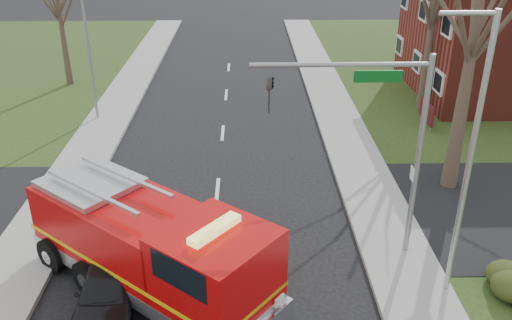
{
  "coord_description": "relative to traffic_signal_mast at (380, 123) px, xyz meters",
  "views": [
    {
      "loc": [
        1.19,
        -13.46,
        10.72
      ],
      "look_at": [
        1.55,
        4.65,
        2.0
      ],
      "focal_mm": 38.0,
      "sensor_mm": 36.0,
      "label": 1
    }
  ],
  "objects": [
    {
      "name": "parked_car_maroon",
      "position": [
        -8.01,
        -2.5,
        -4.01
      ],
      "size": [
        1.87,
        4.17,
        1.39
      ],
      "primitive_type": "imported",
      "rotation": [
        0.0,
        0.0,
        0.06
      ],
      "color": "black",
      "rests_on": "ground"
    },
    {
      "name": "sidewalk_left",
      "position": [
        -11.41,
        -1.5,
        -4.63
      ],
      "size": [
        2.4,
        80.0,
        0.15
      ],
      "primitive_type": "cube",
      "color": "gray",
      "rests_on": "ground"
    },
    {
      "name": "streetlight_pole",
      "position": [
        1.93,
        -2.0,
        -0.16
      ],
      "size": [
        1.48,
        0.16,
        8.4
      ],
      "color": "#B7BABF",
      "rests_on": "ground"
    },
    {
      "name": "traffic_signal_mast",
      "position": [
        0.0,
        0.0,
        0.0
      ],
      "size": [
        5.29,
        0.18,
        6.8
      ],
      "color": "gray",
      "rests_on": "ground"
    },
    {
      "name": "sidewalk_right",
      "position": [
        0.99,
        -1.5,
        -4.63
      ],
      "size": [
        2.4,
        80.0,
        0.15
      ],
      "primitive_type": "cube",
      "color": "gray",
      "rests_on": "ground"
    },
    {
      "name": "fire_engine",
      "position": [
        -6.8,
        -1.71,
        -3.23
      ],
      "size": [
        8.02,
        7.27,
        3.27
      ],
      "rotation": [
        0.0,
        0.0,
        0.88
      ],
      "color": "#BC0809",
      "rests_on": "ground"
    },
    {
      "name": "health_center_sign",
      "position": [
        5.29,
        11.0,
        -3.83
      ],
      "size": [
        0.12,
        2.0,
        1.4
      ],
      "color": "#4B1115",
      "rests_on": "ground"
    },
    {
      "name": "utility_pole_far",
      "position": [
        -12.01,
        12.5,
        -1.21
      ],
      "size": [
        0.14,
        0.14,
        7.0
      ],
      "primitive_type": "cylinder",
      "color": "gray",
      "rests_on": "ground"
    },
    {
      "name": "bare_tree_near",
      "position": [
        4.29,
        4.5,
        2.71
      ],
      "size": [
        6.0,
        6.0,
        12.0
      ],
      "color": "#3B2B23",
      "rests_on": "ground"
    },
    {
      "name": "ground",
      "position": [
        -5.21,
        -1.5,
        -4.71
      ],
      "size": [
        120.0,
        120.0,
        0.0
      ],
      "primitive_type": "plane",
      "color": "black",
      "rests_on": "ground"
    }
  ]
}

